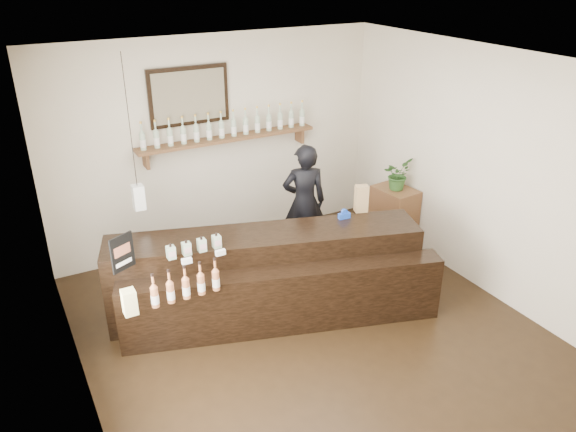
{
  "coord_description": "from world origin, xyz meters",
  "views": [
    {
      "loc": [
        -2.56,
        -4.12,
        3.67
      ],
      "look_at": [
        0.07,
        0.7,
        1.09
      ],
      "focal_mm": 35.0,
      "sensor_mm": 36.0,
      "label": 1
    }
  ],
  "objects": [
    {
      "name": "tape_dispenser",
      "position": [
        0.74,
        0.6,
        0.99
      ],
      "size": [
        0.14,
        0.06,
        0.11
      ],
      "color": "#1A43B8",
      "rests_on": "counter"
    },
    {
      "name": "potted_plant",
      "position": [
        2.0,
        1.24,
        1.04
      ],
      "size": [
        0.48,
        0.46,
        0.41
      ],
      "primitive_type": "imported",
      "rotation": [
        0.0,
        0.0,
        0.52
      ],
      "color": "#2F5A24",
      "rests_on": "side_cabinet"
    },
    {
      "name": "ground",
      "position": [
        0.0,
        0.0,
        0.0
      ],
      "size": [
        5.0,
        5.0,
        0.0
      ],
      "primitive_type": "plane",
      "color": "black",
      "rests_on": "ground"
    },
    {
      "name": "back_wall_decor",
      "position": [
        -0.14,
        2.37,
        1.75
      ],
      "size": [
        2.66,
        0.96,
        1.69
      ],
      "color": "brown",
      "rests_on": "ground"
    },
    {
      "name": "promo_sign",
      "position": [
        -1.72,
        0.66,
        1.13
      ],
      "size": [
        0.24,
        0.13,
        0.36
      ],
      "color": "black",
      "rests_on": "counter"
    },
    {
      "name": "side_cabinet",
      "position": [
        2.0,
        1.24,
        0.41
      ],
      "size": [
        0.47,
        0.61,
        0.83
      ],
      "color": "brown",
      "rests_on": "ground"
    },
    {
      "name": "paper_bag",
      "position": [
        1.02,
        0.67,
        1.11
      ],
      "size": [
        0.17,
        0.15,
        0.32
      ],
      "color": "#A0804D",
      "rests_on": "counter"
    },
    {
      "name": "shopkeeper",
      "position": [
        0.77,
        1.55,
        0.87
      ],
      "size": [
        0.74,
        0.6,
        1.75
      ],
      "primitive_type": "imported",
      "rotation": [
        0.0,
        0.0,
        2.81
      ],
      "color": "black",
      "rests_on": "ground"
    },
    {
      "name": "room_shell",
      "position": [
        0.0,
        0.0,
        1.7
      ],
      "size": [
        5.0,
        5.0,
        5.0
      ],
      "color": "beige",
      "rests_on": "ground"
    },
    {
      "name": "counter",
      "position": [
        -0.22,
        0.58,
        0.45
      ],
      "size": [
        3.42,
        1.89,
        1.11
      ],
      "color": "black",
      "rests_on": "ground"
    }
  ]
}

